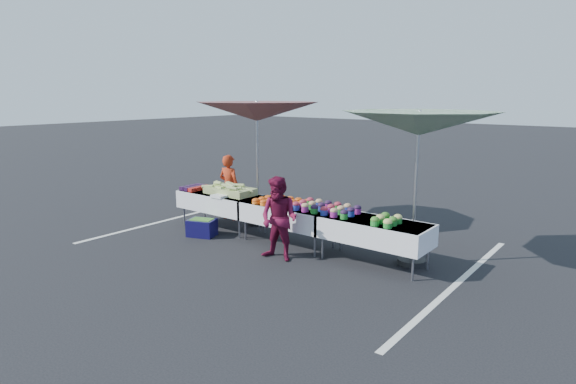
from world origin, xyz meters
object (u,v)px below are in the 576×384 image
Objects in this scene: vendor at (229,187)px; storage_bin at (202,227)px; table_center at (288,214)px; umbrella_left at (257,113)px; table_right at (374,230)px; umbrella_right at (419,125)px; table_left at (220,201)px; customer at (279,219)px.

vendor reaches higher than storage_bin.
umbrella_left reaches higher than table_center.
vendor reaches higher than table_right.
umbrella_right is at bearing 9.84° from table_center.
vendor is (-2.16, 0.64, 0.15)m from table_center.
table_center and table_right have the same top height.
table_center is 1.00× the size of table_right.
table_right is 0.59× the size of umbrella_right.
table_right is at bearing 0.00° from table_center.
table_right is at bearing -141.63° from umbrella_right.
umbrella_right is (4.47, -0.24, 1.58)m from vendor.
table_left is at bearing 180.00° from table_center.
vendor is at bearing 163.46° from table_center.
customer is at bearing -147.74° from umbrella_right.
vendor reaches higher than table_center.
table_right is 1.59m from customer.
storage_bin is at bearing 170.14° from customer.
table_right is at bearing -9.64° from storage_bin.
customer is 2.74m from umbrella_right.
vendor reaches higher than table_left.
table_right is 1.30× the size of customer.
table_right is 3.55m from storage_bin.
storage_bin is (-3.47, -0.65, -0.40)m from table_right.
vendor reaches higher than customer.
umbrella_right reaches higher than table_right.
umbrella_right is at bearing 26.19° from customer.
vendor is at bearing 119.54° from table_left.
table_right is 1.84m from umbrella_right.
vendor is 1.49m from storage_bin.
vendor is 2.96m from customer.
table_right is (1.80, 0.00, 0.00)m from table_center.
umbrella_right is (4.11, 0.40, 1.73)m from table_left.
vendor is 0.47× the size of umbrella_left.
table_left is 1.30× the size of customer.
storage_bin is (0.49, -1.29, -0.55)m from vendor.
customer is at bearing 146.59° from vendor.
table_center is 1.27× the size of vendor.
table_left and table_center have the same top height.
table_center is at bearing 0.00° from table_left.
customer reaches higher than table_right.
table_left is 1.00× the size of table_center.
table_center is 0.60× the size of umbrella_left.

